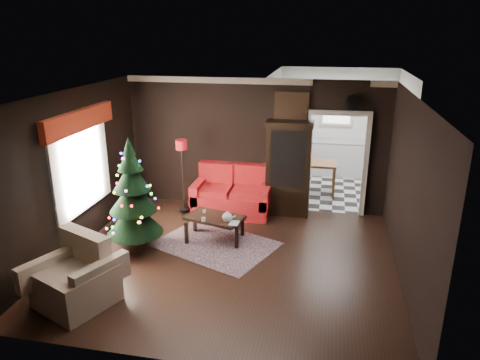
% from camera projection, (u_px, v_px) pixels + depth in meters
% --- Properties ---
extents(floor, '(5.50, 5.50, 0.00)m').
position_uv_depth(floor, '(230.00, 261.00, 7.58)').
color(floor, black).
rests_on(floor, ground).
extents(ceiling, '(5.50, 5.50, 0.00)m').
position_uv_depth(ceiling, '(228.00, 95.00, 6.68)').
color(ceiling, white).
rests_on(ceiling, ground).
extents(wall_back, '(5.50, 0.00, 5.50)m').
position_uv_depth(wall_back, '(255.00, 145.00, 9.45)').
color(wall_back, black).
rests_on(wall_back, ground).
extents(wall_front, '(5.50, 0.00, 5.50)m').
position_uv_depth(wall_front, '(178.00, 257.00, 4.81)').
color(wall_front, black).
rests_on(wall_front, ground).
extents(wall_left, '(0.00, 5.50, 5.50)m').
position_uv_depth(wall_left, '(73.00, 173.00, 7.64)').
color(wall_left, black).
rests_on(wall_left, ground).
extents(wall_right, '(0.00, 5.50, 5.50)m').
position_uv_depth(wall_right, '(409.00, 195.00, 6.61)').
color(wall_right, black).
rests_on(wall_right, ground).
extents(doorway, '(1.10, 0.10, 2.10)m').
position_uv_depth(doorway, '(335.00, 165.00, 9.24)').
color(doorway, beige).
rests_on(doorway, ground).
extents(left_window, '(0.05, 1.60, 1.40)m').
position_uv_depth(left_window, '(81.00, 167.00, 7.81)').
color(left_window, white).
rests_on(left_window, wall_left).
extents(valance, '(0.12, 2.10, 0.35)m').
position_uv_depth(valance, '(79.00, 121.00, 7.53)').
color(valance, maroon).
rests_on(valance, wall_left).
extents(kitchen_floor, '(3.00, 3.00, 0.00)m').
position_uv_depth(kitchen_floor, '(332.00, 189.00, 10.97)').
color(kitchen_floor, silver).
rests_on(kitchen_floor, ground).
extents(kitchen_window, '(0.70, 0.06, 0.70)m').
position_uv_depth(kitchen_window, '(337.00, 110.00, 11.77)').
color(kitchen_window, white).
rests_on(kitchen_window, ground).
extents(rug, '(2.46, 2.16, 0.01)m').
position_uv_depth(rug, '(216.00, 244.00, 8.14)').
color(rug, '#5B4452').
rests_on(rug, ground).
extents(loveseat, '(1.70, 0.90, 1.00)m').
position_uv_depth(loveseat, '(232.00, 191.00, 9.40)').
color(loveseat, '#9F0500').
rests_on(loveseat, ground).
extents(curio_cabinet, '(0.90, 0.45, 1.90)m').
position_uv_depth(curio_cabinet, '(288.00, 171.00, 9.24)').
color(curio_cabinet, black).
rests_on(curio_cabinet, ground).
extents(floor_lamp, '(0.27, 0.27, 1.53)m').
position_uv_depth(floor_lamp, '(183.00, 175.00, 9.32)').
color(floor_lamp, black).
rests_on(floor_lamp, ground).
extents(christmas_tree, '(1.29, 1.29, 1.87)m').
position_uv_depth(christmas_tree, '(133.00, 194.00, 7.66)').
color(christmas_tree, black).
rests_on(christmas_tree, ground).
extents(armchair, '(1.28, 1.28, 1.00)m').
position_uv_depth(armchair, '(74.00, 275.00, 6.26)').
color(armchair, '#C1B597').
rests_on(armchair, ground).
extents(coffee_table, '(1.14, 0.86, 0.46)m').
position_uv_depth(coffee_table, '(215.00, 228.00, 8.26)').
color(coffee_table, black).
rests_on(coffee_table, rug).
extents(teapot, '(0.25, 0.25, 0.20)m').
position_uv_depth(teapot, '(227.00, 217.00, 7.92)').
color(teapot, silver).
rests_on(teapot, coffee_table).
extents(cup_a, '(0.07, 0.07, 0.05)m').
position_uv_depth(cup_a, '(204.00, 211.00, 8.34)').
color(cup_a, white).
rests_on(cup_a, coffee_table).
extents(cup_b, '(0.08, 0.08, 0.07)m').
position_uv_depth(cup_b, '(203.00, 219.00, 7.98)').
color(cup_b, silver).
rests_on(cup_b, coffee_table).
extents(book, '(0.17, 0.02, 0.23)m').
position_uv_depth(book, '(230.00, 217.00, 7.86)').
color(book, gray).
rests_on(book, coffee_table).
extents(wall_clock, '(0.32, 0.32, 0.06)m').
position_uv_depth(wall_clock, '(353.00, 102.00, 8.72)').
color(wall_clock, white).
rests_on(wall_clock, wall_back).
extents(painting, '(0.62, 0.05, 0.52)m').
position_uv_depth(painting, '(292.00, 107.00, 8.99)').
color(painting, '#AA6C3F').
rests_on(painting, wall_back).
extents(kitchen_counter, '(1.80, 0.60, 0.90)m').
position_uv_depth(kitchen_counter, '(334.00, 158.00, 11.94)').
color(kitchen_counter, silver).
rests_on(kitchen_counter, ground).
extents(kitchen_table, '(0.70, 0.70, 0.75)m').
position_uv_depth(kitchen_table, '(321.00, 177.00, 10.63)').
color(kitchen_table, '#52381D').
rests_on(kitchen_table, ground).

